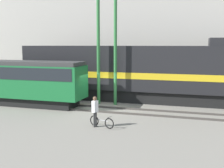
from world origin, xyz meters
The scene contains 10 objects.
ground_plane centered at (0.00, 0.00, 0.00)m, with size 120.00×120.00×0.00m, color gray.
track_near centered at (0.00, -0.88, 0.07)m, with size 60.00×1.50×0.14m.
track_far centered at (0.00, 3.26, 0.07)m, with size 60.00×1.51×0.14m.
building_backdrop centered at (0.00, 10.01, 6.21)m, with size 38.51×6.00×12.43m.
freight_locomotive centered at (1.45, 3.26, 2.43)m, with size 18.58×3.04×5.21m.
streetcar centered at (-6.52, -0.88, 1.98)m, with size 10.53×2.54×3.45m.
bicycle centered at (1.62, -4.90, 0.31)m, with size 1.62×0.66×0.68m.
person centered at (1.23, -4.93, 1.09)m, with size 0.32×0.41×1.78m.
utility_pole_center centered at (-0.69, 1.19, 4.83)m, with size 0.26×0.26×9.66m.
utility_pole_right centered at (0.70, 1.19, 4.07)m, with size 0.24×0.24×8.15m.
Camera 1 is at (6.67, -19.72, 4.73)m, focal length 45.00 mm.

